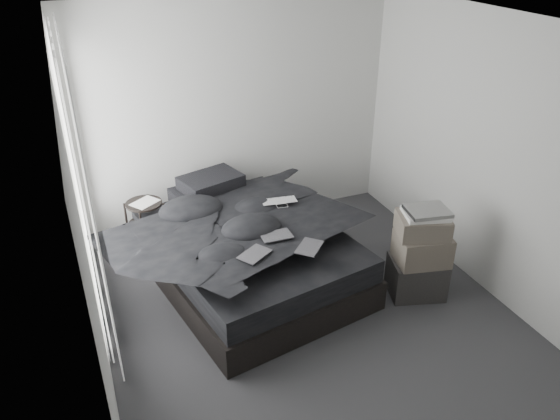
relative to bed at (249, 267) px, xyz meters
name	(u,v)px	position (x,y,z in m)	size (l,w,h in m)	color
floor	(313,320)	(0.32, -0.83, -0.15)	(3.60, 4.20, 0.01)	#333336
ceiling	(323,27)	(0.32, -0.83, 2.45)	(3.60, 4.20, 0.01)	white
wall_back	(237,116)	(0.32, 1.27, 1.15)	(3.60, 0.01, 2.60)	beige
wall_front	(500,371)	(0.32, -2.93, 1.15)	(3.60, 0.01, 2.60)	beige
wall_left	(84,237)	(-1.48, -0.83, 1.15)	(0.01, 4.20, 2.60)	beige
wall_right	(495,161)	(2.12, -0.83, 1.15)	(0.01, 4.20, 2.60)	beige
window_left	(77,179)	(-1.46, 0.07, 1.20)	(0.02, 2.00, 2.30)	white
curtain_left	(85,186)	(-1.41, 0.07, 1.13)	(0.06, 2.12, 2.48)	white
bed	(249,267)	(0.00, 0.00, 0.00)	(1.68, 2.21, 0.30)	black
mattress	(249,244)	(0.00, 0.00, 0.27)	(1.61, 2.15, 0.24)	black
duvet	(251,225)	(0.01, -0.05, 0.52)	(1.63, 1.89, 0.26)	black
pillow_lower	(204,195)	(-0.21, 0.84, 0.46)	(0.67, 0.45, 0.15)	black
pillow_upper	(211,182)	(-0.13, 0.83, 0.61)	(0.62, 0.43, 0.14)	black
laptop	(280,197)	(0.39, 0.13, 0.66)	(0.35, 0.23, 0.03)	silver
comic_a	(254,246)	(-0.16, -0.63, 0.65)	(0.28, 0.18, 0.01)	black
comic_b	(276,227)	(0.13, -0.41, 0.66)	(0.28, 0.18, 0.01)	black
comic_c	(310,238)	(0.33, -0.70, 0.66)	(0.28, 0.18, 0.01)	black
side_stand	(148,232)	(-0.87, 0.74, 0.19)	(0.37, 0.37, 0.69)	black
papers	(145,203)	(-0.86, 0.73, 0.54)	(0.26, 0.20, 0.01)	white
floor_books	(197,307)	(-0.63, -0.33, -0.09)	(0.13, 0.18, 0.13)	black
box_lower	(416,276)	(1.44, -0.82, 0.04)	(0.51, 0.40, 0.38)	black
box_mid	(422,248)	(1.44, -0.84, 0.37)	(0.48, 0.38, 0.29)	#5B5247
box_upper	(423,225)	(1.43, -0.82, 0.61)	(0.45, 0.37, 0.20)	#5B5247
art_book_white	(426,214)	(1.44, -0.82, 0.73)	(0.39, 0.31, 0.04)	silver
art_book_snake	(428,211)	(1.44, -0.84, 0.77)	(0.38, 0.30, 0.04)	silver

